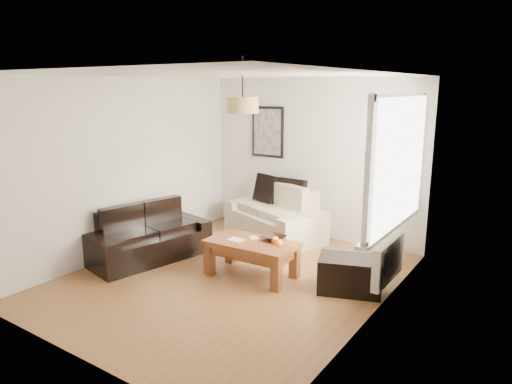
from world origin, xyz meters
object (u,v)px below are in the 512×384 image
Objects in this scene: coffee_table at (252,259)px; ottoman at (350,275)px; sofa_leather at (148,234)px; loveseat_cream at (275,213)px.

ottoman is (1.27, 0.28, -0.03)m from coffee_table.
coffee_table is at bearing -66.95° from sofa_leather.
ottoman is (1.87, -1.27, -0.20)m from loveseat_cream.
loveseat_cream reaches higher than ottoman.
loveseat_cream is at bearing -16.10° from sofa_leather.
sofa_leather reaches higher than coffee_table.
coffee_table is (1.61, 0.31, -0.13)m from sofa_leather.
coffee_table is 1.30m from ottoman.
loveseat_cream is 2.12m from sofa_leather.
sofa_leather is 1.46× the size of coffee_table.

